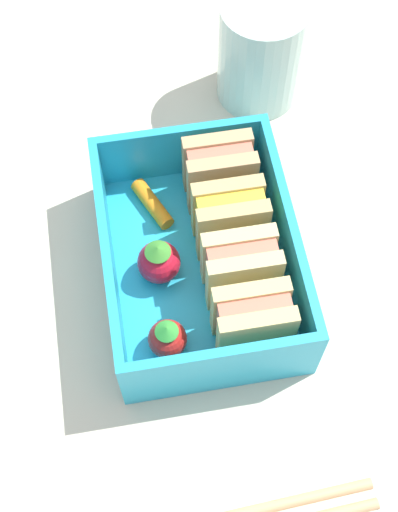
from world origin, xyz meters
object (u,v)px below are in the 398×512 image
sandwich_center_left (230,218)px  strawberry_far_left (167,338)px  carrot_stick_far_left (152,204)px  drinking_glass (261,52)px  sandwich_center (241,268)px  sandwich_left (219,172)px  strawberry_left (160,266)px  sandwich_center_right (253,321)px

sandwich_center_left → strawberry_far_left: size_ratio=1.68×
carrot_stick_far_left → drinking_glass: size_ratio=0.48×
sandwich_center → sandwich_left: bearing=180.0°
sandwich_left → strawberry_far_left: 12.56cm
carrot_stick_far_left → strawberry_left: strawberry_left is taller
carrot_stick_far_left → drinking_glass: drinking_glass is taller
strawberry_left → drinking_glass: bearing=147.6°
sandwich_center_right → carrot_stick_far_left: sandwich_center_right is taller
strawberry_left → sandwich_center_left: bearing=113.5°
sandwich_center → sandwich_center_right: same height
carrot_stick_far_left → drinking_glass: bearing=136.6°
carrot_stick_far_left → strawberry_far_left: (10.78, -0.48, 0.84)cm
sandwich_left → drinking_glass: size_ratio=0.60×
sandwich_center → drinking_glass: drinking_glass is taller
drinking_glass → carrot_stick_far_left: bearing=-43.4°
sandwich_center_left → sandwich_center: (3.84, 0.00, 0.00)cm
sandwich_left → sandwich_center: (7.68, 0.00, 0.00)cm
sandwich_center_left → strawberry_left: bearing=-66.5°
sandwich_center → sandwich_center_right: 3.84cm
sandwich_center_right → sandwich_center: bearing=180.0°
sandwich_center_right → drinking_glass: drinking_glass is taller
sandwich_center_left → sandwich_center: size_ratio=1.00×
sandwich_center_left → strawberry_left: (2.26, -5.20, -1.05)cm
sandwich_center_right → drinking_glass: bearing=166.7°
sandwich_left → sandwich_center_left: (3.84, 0.00, 0.00)cm
sandwich_center_left → sandwich_center_right: bearing=0.0°
carrot_stick_far_left → drinking_glass: 14.90cm
strawberry_left → sandwich_left: bearing=139.6°
sandwich_center → strawberry_left: sandwich_center is taller
sandwich_center_right → carrot_stick_far_left: size_ratio=1.27×
sandwich_left → sandwich_center_right: (11.52, 0.00, 0.00)cm
sandwich_left → carrot_stick_far_left: sandwich_left is taller
sandwich_left → sandwich_center_right: bearing=0.0°
drinking_glass → sandwich_center_left: bearing=-20.1°
sandwich_left → drinking_glass: drinking_glass is taller
sandwich_left → drinking_glass: (-10.18, 5.12, 0.53)cm
sandwich_left → carrot_stick_far_left: size_ratio=1.27×
strawberry_left → strawberry_far_left: (5.16, -0.24, -0.20)cm
sandwich_center_right → carrot_stick_far_left: 12.29cm
strawberry_left → strawberry_far_left: size_ratio=1.13×
carrot_stick_far_left → strawberry_far_left: size_ratio=1.32×
carrot_stick_far_left → sandwich_center_right: bearing=24.2°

